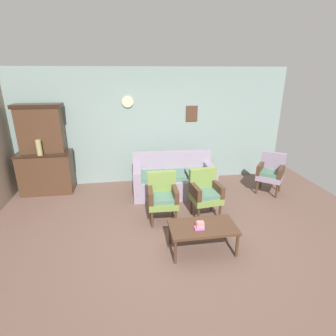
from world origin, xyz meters
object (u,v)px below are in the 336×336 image
Objects in this scene: book_stack_on_table at (200,226)px; floral_couch at (173,180)px; vase_on_cabinet at (39,148)px; armchair_by_doorway at (205,191)px; side_cabinet at (47,172)px; armchair_near_cabinet at (163,195)px; wingback_chair_by_fireplace at (271,171)px; coffee_table at (203,228)px.

floral_couch is at bearing 90.55° from book_stack_on_table.
vase_on_cabinet is 0.37× the size of armchair_by_doorway.
book_stack_on_table is at bearing -89.45° from floral_couch.
side_cabinet is 0.66m from vase_on_cabinet.
armchair_near_cabinet reaches higher than book_stack_on_table.
vase_on_cabinet is 2.87m from armchair_near_cabinet.
vase_on_cabinet is 2.93m from floral_couch.
floral_couch is at bearing 70.27° from armchair_near_cabinet.
armchair_by_doorway reaches higher than book_stack_on_table.
floral_couch and armchair_by_doorway have the same top height.
wingback_chair_by_fireplace is at bearing -6.85° from floral_couch.
coffee_table is 7.07× the size of book_stack_on_table.
side_cabinet reaches higher than armchair_by_doorway.
book_stack_on_table is (0.02, -2.12, 0.14)m from floral_couch.
wingback_chair_by_fireplace is (2.55, 0.84, 0.00)m from armchair_near_cabinet.
vase_on_cabinet is 0.37× the size of wingback_chair_by_fireplace.
armchair_near_cabinet is at bearing -33.99° from side_cabinet.
vase_on_cabinet reaches higher than book_stack_on_table.
floral_couch and wingback_chair_by_fireplace have the same top height.
wingback_chair_by_fireplace is at bearing 18.14° from armchair_near_cabinet.
armchair_near_cabinet is 2.68m from wingback_chair_by_fireplace.
floral_couch reaches higher than book_stack_on_table.
wingback_chair_by_fireplace reaches higher than coffee_table.
book_stack_on_table is (2.81, -2.64, 0.00)m from side_cabinet.
wingback_chair_by_fireplace is at bearing 24.47° from armchair_by_doorway.
side_cabinet is 8.17× the size of book_stack_on_table.
wingback_chair_by_fireplace is (2.16, -0.26, 0.17)m from floral_couch.
coffee_table is (2.89, -2.40, -0.72)m from vase_on_cabinet.
vase_on_cabinet reaches higher than floral_couch.
vase_on_cabinet is 0.33× the size of coffee_table.
coffee_table is at bearing -107.98° from armchair_by_doorway.
vase_on_cabinet reaches higher than armchair_by_doorway.
armchair_near_cabinet is at bearing 116.34° from coffee_table.
floral_couch is 2.12m from book_stack_on_table.
vase_on_cabinet is 0.19× the size of floral_couch.
side_cabinet is 3.57m from armchair_by_doorway.
book_stack_on_table is at bearing -41.01° from vase_on_cabinet.
wingback_chair_by_fireplace is 0.90× the size of coffee_table.
book_stack_on_table is at bearing -43.22° from side_cabinet.
wingback_chair_by_fireplace is (4.94, -0.78, 0.03)m from side_cabinet.
side_cabinet is 3.86m from coffee_table.
vase_on_cabinet is at bearing 149.29° from armchair_near_cabinet.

